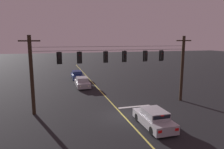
{
  "coord_description": "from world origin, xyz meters",
  "views": [
    {
      "loc": [
        -5.75,
        -16.22,
        6.72
      ],
      "look_at": [
        0.0,
        3.7,
        3.14
      ],
      "focal_mm": 32.53,
      "sensor_mm": 36.0,
      "label": 1
    }
  ],
  "objects_px": {
    "traffic_light_rightmost": "(146,56)",
    "car_oncoming_lead": "(82,82)",
    "traffic_light_right_inner": "(125,57)",
    "traffic_light_far_right": "(162,56)",
    "traffic_light_centre": "(106,57)",
    "traffic_light_left_inner": "(80,58)",
    "car_waiting_near_lane": "(154,119)",
    "car_oncoming_trailing": "(77,75)",
    "traffic_light_leftmost": "(59,58)"
  },
  "relations": [
    {
      "from": "traffic_light_left_inner",
      "to": "car_oncoming_lead",
      "type": "bearing_deg",
      "value": 81.38
    },
    {
      "from": "car_oncoming_trailing",
      "to": "traffic_light_leftmost",
      "type": "bearing_deg",
      "value": -101.65
    },
    {
      "from": "car_waiting_near_lane",
      "to": "car_oncoming_trailing",
      "type": "height_order",
      "value": "same"
    },
    {
      "from": "traffic_light_leftmost",
      "to": "traffic_light_far_right",
      "type": "distance_m",
      "value": 10.39
    },
    {
      "from": "traffic_light_left_inner",
      "to": "car_oncoming_lead",
      "type": "distance_m",
      "value": 10.69
    },
    {
      "from": "traffic_light_far_right",
      "to": "car_waiting_near_lane",
      "type": "height_order",
      "value": "traffic_light_far_right"
    },
    {
      "from": "traffic_light_right_inner",
      "to": "car_oncoming_lead",
      "type": "relative_size",
      "value": 0.28
    },
    {
      "from": "traffic_light_left_inner",
      "to": "car_waiting_near_lane",
      "type": "height_order",
      "value": "traffic_light_left_inner"
    },
    {
      "from": "car_waiting_near_lane",
      "to": "car_oncoming_trailing",
      "type": "distance_m",
      "value": 21.63
    },
    {
      "from": "traffic_light_right_inner",
      "to": "traffic_light_rightmost",
      "type": "relative_size",
      "value": 1.0
    },
    {
      "from": "traffic_light_right_inner",
      "to": "car_oncoming_trailing",
      "type": "bearing_deg",
      "value": 100.65
    },
    {
      "from": "traffic_light_rightmost",
      "to": "traffic_light_far_right",
      "type": "bearing_deg",
      "value": 0.0
    },
    {
      "from": "traffic_light_right_inner",
      "to": "traffic_light_rightmost",
      "type": "distance_m",
      "value": 2.26
    },
    {
      "from": "traffic_light_right_inner",
      "to": "traffic_light_rightmost",
      "type": "bearing_deg",
      "value": 0.0
    },
    {
      "from": "car_waiting_near_lane",
      "to": "traffic_light_leftmost",
      "type": "bearing_deg",
      "value": 141.42
    },
    {
      "from": "traffic_light_leftmost",
      "to": "traffic_light_left_inner",
      "type": "height_order",
      "value": "same"
    },
    {
      "from": "traffic_light_leftmost",
      "to": "traffic_light_left_inner",
      "type": "xyz_separation_m",
      "value": [
        1.84,
        0.0,
        0.0
      ]
    },
    {
      "from": "traffic_light_right_inner",
      "to": "car_oncoming_lead",
      "type": "height_order",
      "value": "traffic_light_right_inner"
    },
    {
      "from": "car_oncoming_trailing",
      "to": "car_waiting_near_lane",
      "type": "bearing_deg",
      "value": -80.67
    },
    {
      "from": "traffic_light_left_inner",
      "to": "car_oncoming_trailing",
      "type": "xyz_separation_m",
      "value": [
        1.45,
        15.93,
        -4.41
      ]
    },
    {
      "from": "traffic_light_left_inner",
      "to": "traffic_light_far_right",
      "type": "xyz_separation_m",
      "value": [
        8.55,
        0.0,
        0.0
      ]
    },
    {
      "from": "car_oncoming_lead",
      "to": "car_waiting_near_lane",
      "type": "bearing_deg",
      "value": -76.91
    },
    {
      "from": "traffic_light_left_inner",
      "to": "traffic_light_rightmost",
      "type": "height_order",
      "value": "same"
    },
    {
      "from": "traffic_light_left_inner",
      "to": "traffic_light_far_right",
      "type": "bearing_deg",
      "value": 0.0
    },
    {
      "from": "traffic_light_left_inner",
      "to": "traffic_light_centre",
      "type": "relative_size",
      "value": 1.0
    },
    {
      "from": "traffic_light_rightmost",
      "to": "car_oncoming_lead",
      "type": "xyz_separation_m",
      "value": [
        -5.25,
        9.63,
        -4.41
      ]
    },
    {
      "from": "traffic_light_leftmost",
      "to": "car_oncoming_lead",
      "type": "distance_m",
      "value": 11.09
    },
    {
      "from": "traffic_light_leftmost",
      "to": "traffic_light_rightmost",
      "type": "bearing_deg",
      "value": 0.0
    },
    {
      "from": "traffic_light_centre",
      "to": "traffic_light_left_inner",
      "type": "bearing_deg",
      "value": 180.0
    },
    {
      "from": "traffic_light_right_inner",
      "to": "car_oncoming_trailing",
      "type": "height_order",
      "value": "traffic_light_right_inner"
    },
    {
      "from": "traffic_light_centre",
      "to": "car_oncoming_trailing",
      "type": "distance_m",
      "value": 16.56
    },
    {
      "from": "traffic_light_left_inner",
      "to": "traffic_light_right_inner",
      "type": "bearing_deg",
      "value": 0.0
    },
    {
      "from": "traffic_light_leftmost",
      "to": "traffic_light_centre",
      "type": "height_order",
      "value": "same"
    },
    {
      "from": "traffic_light_left_inner",
      "to": "car_waiting_near_lane",
      "type": "relative_size",
      "value": 0.28
    },
    {
      "from": "traffic_light_leftmost",
      "to": "car_oncoming_trailing",
      "type": "xyz_separation_m",
      "value": [
        3.29,
        15.93,
        -4.41
      ]
    },
    {
      "from": "traffic_light_leftmost",
      "to": "traffic_light_right_inner",
      "type": "height_order",
      "value": "same"
    },
    {
      "from": "traffic_light_centre",
      "to": "traffic_light_right_inner",
      "type": "relative_size",
      "value": 1.0
    },
    {
      "from": "traffic_light_rightmost",
      "to": "car_oncoming_lead",
      "type": "distance_m",
      "value": 11.82
    },
    {
      "from": "car_waiting_near_lane",
      "to": "car_oncoming_lead",
      "type": "height_order",
      "value": "same"
    },
    {
      "from": "traffic_light_far_right",
      "to": "car_oncoming_trailing",
      "type": "bearing_deg",
      "value": 114.03
    },
    {
      "from": "traffic_light_right_inner",
      "to": "traffic_light_far_right",
      "type": "relative_size",
      "value": 1.0
    },
    {
      "from": "traffic_light_leftmost",
      "to": "traffic_light_centre",
      "type": "xyz_separation_m",
      "value": [
        4.37,
        0.0,
        0.0
      ]
    },
    {
      "from": "traffic_light_leftmost",
      "to": "traffic_light_left_inner",
      "type": "relative_size",
      "value": 1.0
    },
    {
      "from": "traffic_light_centre",
      "to": "car_waiting_near_lane",
      "type": "relative_size",
      "value": 0.28
    },
    {
      "from": "traffic_light_rightmost",
      "to": "car_oncoming_lead",
      "type": "height_order",
      "value": "traffic_light_rightmost"
    },
    {
      "from": "traffic_light_centre",
      "to": "car_oncoming_lead",
      "type": "height_order",
      "value": "traffic_light_centre"
    },
    {
      "from": "traffic_light_left_inner",
      "to": "traffic_light_rightmost",
      "type": "distance_m",
      "value": 6.71
    },
    {
      "from": "traffic_light_right_inner",
      "to": "car_oncoming_lead",
      "type": "xyz_separation_m",
      "value": [
        -2.99,
        9.63,
        -4.41
      ]
    },
    {
      "from": "car_waiting_near_lane",
      "to": "car_oncoming_trailing",
      "type": "bearing_deg",
      "value": 99.33
    },
    {
      "from": "traffic_light_right_inner",
      "to": "car_waiting_near_lane",
      "type": "height_order",
      "value": "traffic_light_right_inner"
    }
  ]
}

